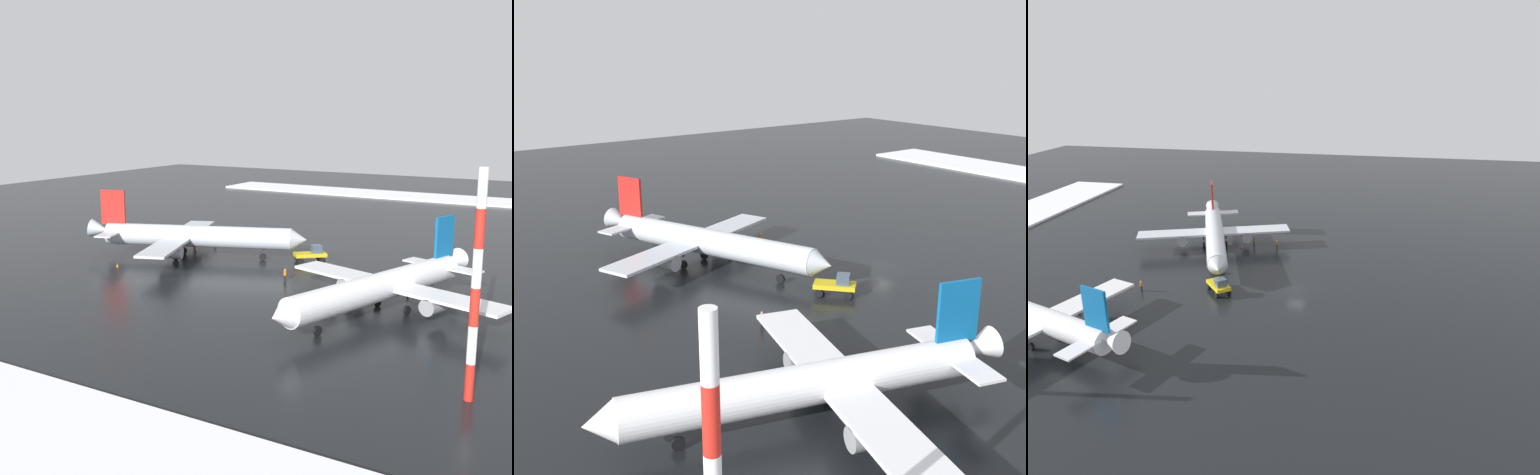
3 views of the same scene
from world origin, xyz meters
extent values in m
plane|color=black|center=(0.00, 0.00, 0.00)|extent=(240.00, 240.00, 0.00)
cube|color=white|center=(67.00, 0.00, 0.23)|extent=(14.00, 116.00, 0.45)
cylinder|color=silver|center=(-17.13, 12.61, 3.30)|extent=(12.90, 27.58, 3.20)
cone|color=silver|center=(-11.78, -1.68, 3.30)|extent=(3.64, 3.18, 3.04)
cone|color=silver|center=(-22.54, 27.07, 3.86)|extent=(3.73, 4.10, 3.11)
cube|color=silver|center=(-10.89, 17.96, 3.01)|extent=(12.92, 8.17, 0.34)
cylinder|color=gray|center=(-12.49, 16.86, 2.07)|extent=(2.89, 3.66, 1.88)
cube|color=silver|center=(-25.35, 12.55, 3.01)|extent=(12.92, 8.17, 0.34)
cylinder|color=gray|center=(-23.42, 12.77, 2.07)|extent=(2.89, 3.66, 1.88)
cube|color=red|center=(-21.75, 24.96, 7.34)|extent=(1.64, 3.65, 5.27)
cube|color=silver|center=(-19.04, 25.77, 3.67)|extent=(5.09, 3.88, 0.23)
cube|color=silver|center=(-24.33, 23.79, 3.67)|extent=(5.09, 3.88, 0.23)
cylinder|color=black|center=(-13.66, 3.35, 1.88)|extent=(0.23, 0.23, 0.66)
cylinder|color=black|center=(-13.66, 3.35, 0.52)|extent=(0.67, 1.09, 1.04)
cylinder|color=black|center=(-16.18, 15.98, 1.88)|extent=(0.23, 0.23, 0.66)
cylinder|color=black|center=(-16.18, 15.98, 0.52)|extent=(0.67, 1.09, 1.04)
cylinder|color=black|center=(-20.06, 14.53, 1.88)|extent=(0.23, 0.23, 0.66)
cylinder|color=black|center=(-20.06, 14.53, 0.52)|extent=(0.67, 1.09, 1.04)
cylinder|color=white|center=(-30.06, -20.29, 3.14)|extent=(26.60, 11.03, 3.05)
cone|color=white|center=(-43.93, -15.91, 3.14)|extent=(2.93, 3.41, 2.90)
cone|color=white|center=(-16.02, -24.73, 3.68)|extent=(3.84, 3.44, 2.97)
cube|color=white|center=(-29.71, -28.12, 2.87)|extent=(7.28, 12.32, 0.32)
cylinder|color=gray|center=(-29.59, -26.27, 1.98)|extent=(3.45, 2.63, 1.80)
cube|color=white|center=(-25.27, -14.08, 2.87)|extent=(7.28, 12.32, 0.32)
cylinder|color=gray|center=(-26.24, -15.66, 1.98)|extent=(3.45, 2.63, 1.80)
cube|color=#0C5999|center=(-18.07, -24.08, 7.00)|extent=(3.52, 1.39, 5.03)
cube|color=white|center=(-19.05, -26.59, 3.50)|extent=(3.52, 4.81, 0.22)
cube|color=white|center=(-17.43, -21.46, 3.50)|extent=(3.52, 4.81, 0.22)
cylinder|color=black|center=(-39.05, -17.45, 1.80)|extent=(0.22, 0.22, 0.63)
cylinder|color=black|center=(-39.05, -17.45, 0.49)|extent=(1.04, 0.60, 0.99)
cylinder|color=black|center=(-28.08, -22.99, 1.80)|extent=(0.22, 0.22, 0.63)
cylinder|color=black|center=(-28.08, -22.99, 0.49)|extent=(1.04, 0.60, 0.99)
cylinder|color=black|center=(-26.89, -19.22, 1.80)|extent=(0.22, 0.22, 0.63)
cylinder|color=black|center=(-26.89, -19.22, 0.49)|extent=(1.04, 0.60, 0.99)
cube|color=gold|center=(-11.24, -3.21, 1.15)|extent=(4.67, 4.92, 0.50)
cube|color=#3F5160|center=(-10.64, -3.91, 1.95)|extent=(2.05, 2.04, 1.10)
cylinder|color=black|center=(-9.44, -3.78, 0.45)|extent=(0.83, 0.89, 0.90)
cylinder|color=black|center=(-10.94, -5.08, 0.45)|extent=(0.83, 0.89, 0.90)
cylinder|color=black|center=(-11.54, -1.34, 0.45)|extent=(0.83, 0.89, 0.90)
cylinder|color=black|center=(-13.04, -2.64, 0.45)|extent=(0.83, 0.89, 0.90)
cylinder|color=black|center=(-6.60, 16.53, 0.42)|extent=(0.16, 0.16, 0.85)
cylinder|color=black|center=(-6.62, 16.73, 0.42)|extent=(0.16, 0.16, 0.85)
cylinder|color=orange|center=(-6.61, 16.63, 1.16)|extent=(0.36, 0.36, 0.62)
sphere|color=tan|center=(-6.61, 16.63, 1.59)|extent=(0.24, 0.24, 0.24)
cylinder|color=black|center=(-11.17, 17.43, 0.42)|extent=(0.16, 0.16, 0.85)
cylinder|color=black|center=(-11.29, 17.59, 0.42)|extent=(0.16, 0.16, 0.85)
cylinder|color=orange|center=(-11.23, 17.51, 1.16)|extent=(0.36, 0.36, 0.62)
sphere|color=tan|center=(-11.23, 17.51, 1.59)|extent=(0.24, 0.24, 0.24)
cylinder|color=black|center=(-22.65, -5.24, 0.42)|extent=(0.16, 0.16, 0.85)
cylinder|color=black|center=(-22.81, -5.13, 0.42)|extent=(0.16, 0.16, 0.85)
cylinder|color=orange|center=(-22.73, -5.18, 1.16)|extent=(0.36, 0.36, 0.62)
sphere|color=tan|center=(-22.73, -5.18, 1.59)|extent=(0.24, 0.24, 0.24)
cylinder|color=red|center=(-46.19, -33.48, 1.48)|extent=(0.70, 0.70, 2.97)
cylinder|color=white|center=(-46.19, -33.48, 4.45)|extent=(0.70, 0.70, 2.97)
cylinder|color=red|center=(-46.19, -33.48, 7.41)|extent=(0.70, 0.70, 2.97)
cylinder|color=white|center=(-46.19, -33.48, 10.38)|extent=(0.70, 0.70, 2.97)
cylinder|color=red|center=(-46.19, -33.48, 13.34)|extent=(0.70, 0.70, 2.97)
cylinder|color=white|center=(-46.19, -33.48, 16.31)|extent=(0.70, 0.70, 2.97)
cone|color=orange|center=(-27.74, 19.00, 0.28)|extent=(0.36, 0.36, 0.55)
cone|color=orange|center=(-15.50, 17.30, 0.28)|extent=(0.36, 0.36, 0.55)
cone|color=orange|center=(-13.25, 15.86, 0.28)|extent=(0.36, 0.36, 0.55)
camera|label=1|loc=(-93.73, -42.65, 21.70)|focal=45.00mm
camera|label=2|loc=(-57.06, -51.21, 26.62)|focal=45.00mm
camera|label=3|loc=(11.90, -67.82, 32.35)|focal=35.00mm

